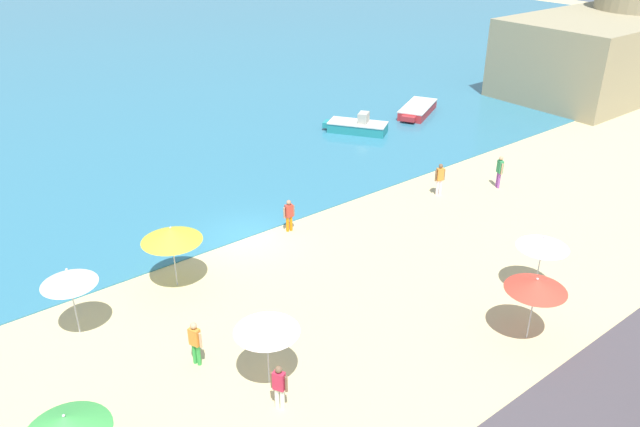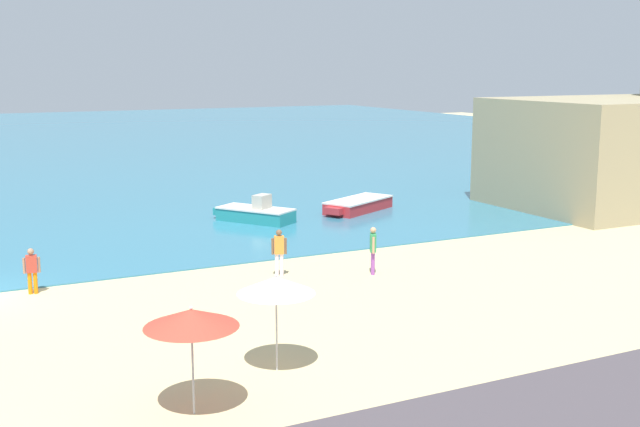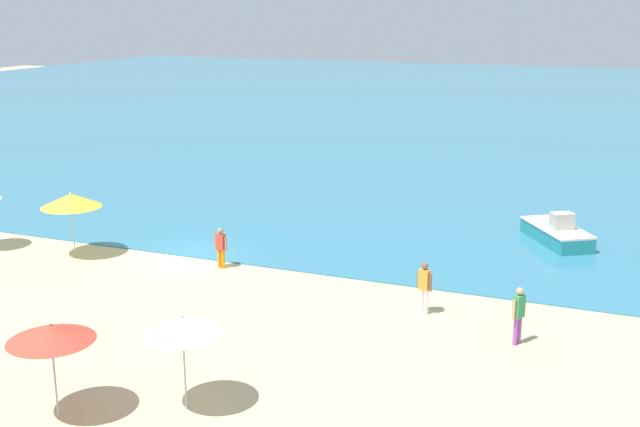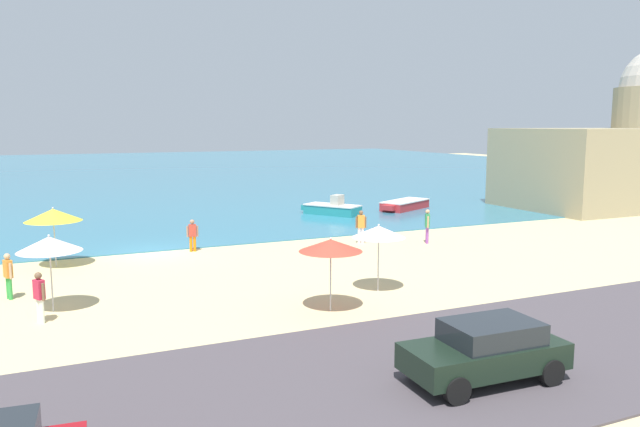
% 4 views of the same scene
% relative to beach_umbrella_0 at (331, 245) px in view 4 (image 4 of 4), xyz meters
% --- Properties ---
extents(ground_plane, '(160.00, 160.00, 0.00)m').
position_rel_beach_umbrella_0_xyz_m(ground_plane, '(-3.78, 12.37, -2.24)').
color(ground_plane, '#CEBA85').
extents(sea, '(150.00, 110.00, 0.05)m').
position_rel_beach_umbrella_0_xyz_m(sea, '(-3.78, 67.37, -2.21)').
color(sea, teal).
rests_on(sea, ground_plane).
extents(coastal_road, '(80.00, 8.00, 0.06)m').
position_rel_beach_umbrella_0_xyz_m(coastal_road, '(-3.78, -5.63, -2.21)').
color(coastal_road, '#484045').
rests_on(coastal_road, ground_plane).
extents(beach_umbrella_0, '(2.12, 2.12, 2.51)m').
position_rel_beach_umbrella_0_xyz_m(beach_umbrella_0, '(0.00, 0.00, 0.00)').
color(beach_umbrella_0, '#B2B2B7').
rests_on(beach_umbrella_0, ground_plane).
extents(beach_umbrella_2, '(2.40, 2.40, 2.65)m').
position_rel_beach_umbrella_0_xyz_m(beach_umbrella_2, '(-8.16, 10.83, 0.07)').
color(beach_umbrella_2, '#B2B2B7').
rests_on(beach_umbrella_2, ground_plane).
extents(beach_umbrella_5, '(1.99, 1.99, 2.55)m').
position_rel_beach_umbrella_0_xyz_m(beach_umbrella_5, '(2.71, 1.55, 0.02)').
color(beach_umbrella_5, '#B2B2B7').
rests_on(beach_umbrella_5, ground_plane).
extents(beach_umbrella_6, '(2.08, 2.08, 2.62)m').
position_rel_beach_umbrella_0_xyz_m(beach_umbrella_6, '(-8.46, 3.79, 0.06)').
color(beach_umbrella_6, '#B2B2B7').
rests_on(beach_umbrella_6, ground_plane).
extents(bather_0, '(0.37, 0.51, 1.64)m').
position_rel_beach_umbrella_0_xyz_m(bather_0, '(-8.85, 2.64, -1.32)').
color(bather_0, white).
rests_on(bather_0, ground_plane).
extents(bather_1, '(0.56, 0.27, 1.60)m').
position_rel_beach_umbrella_0_xyz_m(bather_1, '(-1.92, 11.72, -1.35)').
color(bather_1, orange).
rests_on(bather_1, ground_plane).
extents(bather_3, '(0.54, 0.33, 1.76)m').
position_rel_beach_umbrella_0_xyz_m(bather_3, '(6.55, 10.06, -1.25)').
color(bather_3, white).
rests_on(bather_3, ground_plane).
extents(bather_4, '(0.34, 0.54, 1.67)m').
position_rel_beach_umbrella_0_xyz_m(bather_4, '(-9.84, 6.04, -1.30)').
color(bather_4, green).
rests_on(bather_4, ground_plane).
extents(bather_5, '(0.36, 0.52, 1.80)m').
position_rel_beach_umbrella_0_xyz_m(bather_5, '(9.78, 8.73, -1.23)').
color(bather_5, purple).
rests_on(bather_5, ground_plane).
extents(parked_car_0, '(3.98, 1.98, 1.46)m').
position_rel_beach_umbrella_0_xyz_m(parked_car_0, '(0.88, -6.85, -1.41)').
color(parked_car_0, black).
rests_on(parked_car_0, coastal_road).
extents(skiff_nearshore, '(4.78, 3.57, 0.65)m').
position_rel_beach_umbrella_0_xyz_m(skiff_nearshore, '(15.63, 20.25, -1.86)').
color(skiff_nearshore, '#B42A2F').
rests_on(skiff_nearshore, sea).
extents(skiff_offshore, '(3.44, 4.20, 1.38)m').
position_rel_beach_umbrella_0_xyz_m(skiff_offshore, '(9.67, 20.04, -1.78)').
color(skiff_offshore, teal).
rests_on(skiff_offshore, sea).
extents(harbor_fortress, '(16.70, 9.57, 12.29)m').
position_rel_beach_umbrella_0_xyz_m(harbor_fortress, '(33.61, 15.75, 2.14)').
color(harbor_fortress, gray).
rests_on(harbor_fortress, ground_plane).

